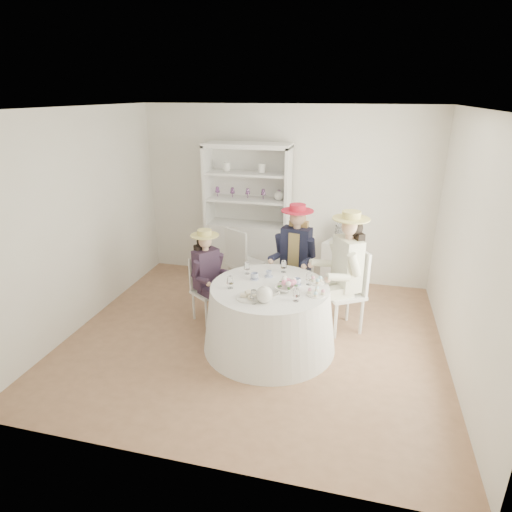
# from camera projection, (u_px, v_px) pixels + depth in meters

# --- Properties ---
(ground) EXTENTS (4.50, 4.50, 0.00)m
(ground) POSITION_uv_depth(u_px,v_px,m) (254.00, 338.00, 5.31)
(ground) COLOR #8D6346
(ground) RESTS_ON ground
(ceiling) EXTENTS (4.50, 4.50, 0.00)m
(ceiling) POSITION_uv_depth(u_px,v_px,m) (254.00, 108.00, 4.35)
(ceiling) COLOR white
(ceiling) RESTS_ON wall_back
(wall_back) EXTENTS (4.50, 0.00, 4.50)m
(wall_back) POSITION_uv_depth(u_px,v_px,m) (285.00, 196.00, 6.64)
(wall_back) COLOR silver
(wall_back) RESTS_ON ground
(wall_front) EXTENTS (4.50, 0.00, 4.50)m
(wall_front) POSITION_uv_depth(u_px,v_px,m) (185.00, 320.00, 3.02)
(wall_front) COLOR silver
(wall_front) RESTS_ON ground
(wall_left) EXTENTS (0.00, 4.50, 4.50)m
(wall_left) POSITION_uv_depth(u_px,v_px,m) (79.00, 221.00, 5.33)
(wall_left) COLOR silver
(wall_left) RESTS_ON ground
(wall_right) EXTENTS (0.00, 4.50, 4.50)m
(wall_right) POSITION_uv_depth(u_px,v_px,m) (469.00, 251.00, 4.33)
(wall_right) COLOR silver
(wall_right) RESTS_ON ground
(tea_table) EXTENTS (1.56, 1.56, 0.78)m
(tea_table) POSITION_uv_depth(u_px,v_px,m) (269.00, 317.00, 5.01)
(tea_table) COLOR white
(tea_table) RESTS_ON ground
(hutch) EXTENTS (1.39, 0.78, 2.17)m
(hutch) POSITION_uv_depth(u_px,v_px,m) (248.00, 235.00, 6.69)
(hutch) COLOR silver
(hutch) RESTS_ON ground
(side_table) EXTENTS (0.63, 0.63, 0.75)m
(side_table) POSITION_uv_depth(u_px,v_px,m) (342.00, 265.00, 6.55)
(side_table) COLOR silver
(side_table) RESTS_ON ground
(hatbox) EXTENTS (0.34, 0.34, 0.27)m
(hatbox) POSITION_uv_depth(u_px,v_px,m) (344.00, 233.00, 6.37)
(hatbox) COLOR black
(hatbox) RESTS_ON side_table
(guest_left) EXTENTS (0.54, 0.51, 1.25)m
(guest_left) POSITION_uv_depth(u_px,v_px,m) (207.00, 271.00, 5.49)
(guest_left) COLOR silver
(guest_left) RESTS_ON ground
(guest_mid) EXTENTS (0.56, 0.59, 1.50)m
(guest_mid) POSITION_uv_depth(u_px,v_px,m) (296.00, 252.00, 5.72)
(guest_mid) COLOR silver
(guest_mid) RESTS_ON ground
(guest_right) EXTENTS (0.67, 0.62, 1.56)m
(guest_right) POSITION_uv_depth(u_px,v_px,m) (345.00, 266.00, 5.20)
(guest_right) COLOR silver
(guest_right) RESTS_ON ground
(spare_chair) EXTENTS (0.59, 0.59, 1.05)m
(spare_chair) POSITION_uv_depth(u_px,v_px,m) (242.00, 261.00, 6.21)
(spare_chair) COLOR silver
(spare_chair) RESTS_ON ground
(teacup_a) EXTENTS (0.12, 0.12, 0.07)m
(teacup_a) POSITION_uv_depth(u_px,v_px,m) (255.00, 276.00, 5.04)
(teacup_a) COLOR white
(teacup_a) RESTS_ON tea_table
(teacup_b) EXTENTS (0.09, 0.09, 0.07)m
(teacup_b) POSITION_uv_depth(u_px,v_px,m) (269.00, 274.00, 5.11)
(teacup_b) COLOR white
(teacup_b) RESTS_ON tea_table
(teacup_c) EXTENTS (0.10, 0.10, 0.07)m
(teacup_c) POSITION_uv_depth(u_px,v_px,m) (297.00, 282.00, 4.89)
(teacup_c) COLOR white
(teacup_c) RESTS_ON tea_table
(flower_bowl) EXTENTS (0.24, 0.24, 0.05)m
(flower_bowl) POSITION_uv_depth(u_px,v_px,m) (284.00, 289.00, 4.75)
(flower_bowl) COLOR white
(flower_bowl) RESTS_ON tea_table
(flower_arrangement) EXTENTS (0.17, 0.17, 0.06)m
(flower_arrangement) POSITION_uv_depth(u_px,v_px,m) (288.00, 282.00, 4.79)
(flower_arrangement) COLOR pink
(flower_arrangement) RESTS_ON tea_table
(table_teapot) EXTENTS (0.26, 0.18, 0.19)m
(table_teapot) POSITION_uv_depth(u_px,v_px,m) (265.00, 295.00, 4.49)
(table_teapot) COLOR white
(table_teapot) RESTS_ON tea_table
(sandwich_plate) EXTENTS (0.29, 0.29, 0.06)m
(sandwich_plate) POSITION_uv_depth(u_px,v_px,m) (249.00, 296.00, 4.60)
(sandwich_plate) COLOR white
(sandwich_plate) RESTS_ON tea_table
(cupcake_stand) EXTENTS (0.22, 0.22, 0.20)m
(cupcake_stand) POSITION_uv_depth(u_px,v_px,m) (316.00, 288.00, 4.65)
(cupcake_stand) COLOR white
(cupcake_stand) RESTS_ON tea_table
(stemware_set) EXTENTS (0.93, 0.97, 0.15)m
(stemware_set) POSITION_uv_depth(u_px,v_px,m) (270.00, 280.00, 4.85)
(stemware_set) COLOR white
(stemware_set) RESTS_ON tea_table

